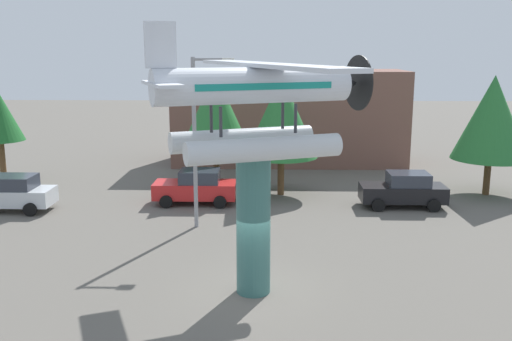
% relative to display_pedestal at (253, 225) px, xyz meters
% --- Properties ---
extents(ground_plane, '(140.00, 140.00, 0.00)m').
position_rel_display_pedestal_xyz_m(ground_plane, '(0.00, 0.00, -2.28)').
color(ground_plane, '#605B54').
extents(display_pedestal, '(1.10, 1.10, 4.57)m').
position_rel_display_pedestal_xyz_m(display_pedestal, '(0.00, 0.00, 0.00)').
color(display_pedestal, '#386B66').
rests_on(display_pedestal, ground).
extents(floatplane_monument, '(7.18, 10.04, 4.00)m').
position_rel_display_pedestal_xyz_m(floatplane_monument, '(0.12, 0.05, 3.95)').
color(floatplane_monument, silver).
rests_on(floatplane_monument, display_pedestal).
extents(car_near_silver, '(4.20, 2.02, 1.76)m').
position_rel_display_pedestal_xyz_m(car_near_silver, '(-12.19, 9.19, -1.40)').
color(car_near_silver, silver).
rests_on(car_near_silver, ground).
extents(car_mid_red, '(4.20, 2.02, 1.76)m').
position_rel_display_pedestal_xyz_m(car_mid_red, '(-3.28, 10.78, -1.40)').
color(car_mid_red, red).
rests_on(car_mid_red, ground).
extents(car_far_black, '(4.20, 2.02, 1.76)m').
position_rel_display_pedestal_xyz_m(car_far_black, '(7.21, 10.43, -1.40)').
color(car_far_black, black).
rests_on(car_far_black, ground).
extents(streetlight_primary, '(1.84, 0.28, 7.48)m').
position_rel_display_pedestal_xyz_m(streetlight_primary, '(-2.57, 6.88, 2.08)').
color(streetlight_primary, gray).
rests_on(streetlight_primary, ground).
extents(storefront_building, '(15.72, 5.44, 6.37)m').
position_rel_display_pedestal_xyz_m(storefront_building, '(1.75, 22.00, 0.90)').
color(storefront_building, brown).
rests_on(storefront_building, ground).
extents(tree_east, '(3.79, 3.79, 6.63)m').
position_rel_display_pedestal_xyz_m(tree_east, '(-2.57, 13.92, 2.22)').
color(tree_east, brown).
rests_on(tree_east, ground).
extents(tree_center_back, '(3.93, 3.93, 6.47)m').
position_rel_display_pedestal_xyz_m(tree_center_back, '(1.08, 12.74, 1.99)').
color(tree_center_back, brown).
rests_on(tree_center_back, ground).
extents(tree_far_east, '(4.05, 4.05, 6.47)m').
position_rel_display_pedestal_xyz_m(tree_far_east, '(12.30, 13.08, 1.92)').
color(tree_far_east, brown).
rests_on(tree_far_east, ground).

